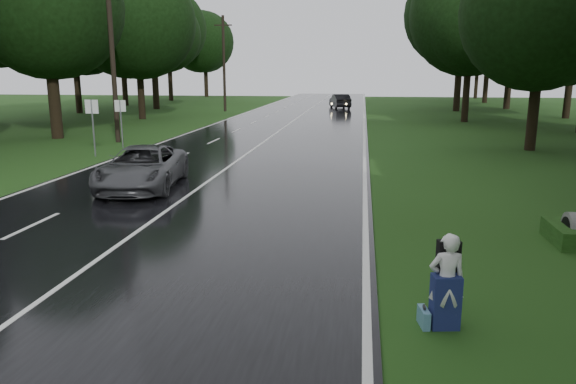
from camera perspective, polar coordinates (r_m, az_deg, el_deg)
name	(u,v)px	position (r m, az deg, el deg)	size (l,w,h in m)	color
ground	(104,257)	(12.81, -18.86, -6.51)	(160.00, 160.00, 0.00)	#1E4314
road	(264,142)	(31.54, -2.57, 5.28)	(12.00, 140.00, 0.04)	black
lane_center	(264,142)	(31.54, -2.57, 5.32)	(0.12, 140.00, 0.01)	silver
grey_car	(142,167)	(19.54, -15.13, 2.52)	(2.41, 5.23, 1.45)	#424347
far_car	(340,101)	(61.04, 5.51, 9.53)	(1.64, 4.69, 1.55)	black
hitchhiker	(446,284)	(9.08, 16.39, -9.33)	(0.63, 0.59, 1.59)	silver
suitcase	(424,317)	(9.26, 14.14, -12.72)	(0.12, 0.42, 0.30)	teal
utility_pole_mid	(118,142)	(33.27, -17.48, 5.06)	(1.80, 0.28, 10.17)	black
utility_pole_far	(225,111)	(57.05, -6.65, 8.47)	(1.80, 0.28, 9.54)	black
road_sign_a	(96,156)	(27.96, -19.66, 3.56)	(0.66, 0.10, 2.73)	white
road_sign_b	(123,148)	(30.71, -17.04, 4.50)	(0.61, 0.10, 2.55)	white
tree_left_d	(58,138)	(36.45, -23.13, 5.24)	(8.82, 8.82, 13.77)	black
tree_left_e	(143,119)	(48.94, -15.11, 7.45)	(8.69, 8.69, 13.58)	black
tree_left_f	(157,109)	(61.77, -13.71, 8.52)	(9.33, 9.33, 14.58)	black
tree_right_d	(529,150)	(31.20, 24.15, 4.07)	(7.68, 7.68, 12.00)	black
tree_right_e	(464,122)	(46.87, 18.10, 7.05)	(9.23, 9.23, 14.42)	black
tree_right_f	(456,111)	(59.45, 17.32, 8.16)	(11.01, 11.01, 17.21)	black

